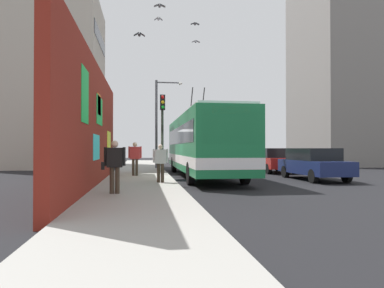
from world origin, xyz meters
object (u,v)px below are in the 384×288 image
(city_bus, at_px, (202,143))
(traffic_light, at_px, (162,121))
(parked_car_red, at_px, (273,160))
(street_lamp, at_px, (160,117))
(pedestrian_near_wall, at_px, (114,162))
(pedestrian_at_curb, at_px, (161,160))
(pedestrian_midblock, at_px, (135,156))
(parked_car_silver, at_px, (248,157))
(parked_car_navy, at_px, (313,163))

(city_bus, height_order, traffic_light, city_bus)
(parked_car_red, relative_size, street_lamp, 0.64)
(parked_car_red, xyz_separation_m, street_lamp, (3.64, 7.21, 3.02))
(traffic_light, bearing_deg, parked_car_red, -72.10)
(pedestrian_near_wall, bearing_deg, city_bus, -28.39)
(pedestrian_at_curb, height_order, pedestrian_near_wall, pedestrian_near_wall)
(pedestrian_midblock, relative_size, pedestrian_near_wall, 1.04)
(pedestrian_midblock, height_order, traffic_light, traffic_light)
(city_bus, xyz_separation_m, pedestrian_at_curb, (-4.21, 2.50, -0.79))
(pedestrian_near_wall, bearing_deg, traffic_light, -13.61)
(pedestrian_midblock, bearing_deg, parked_car_silver, -45.40)
(parked_car_silver, height_order, pedestrian_near_wall, pedestrian_near_wall)
(parked_car_red, height_order, pedestrian_midblock, pedestrian_midblock)
(pedestrian_midblock, bearing_deg, pedestrian_at_curb, -163.56)
(parked_car_red, bearing_deg, street_lamp, 63.25)
(parked_car_navy, distance_m, pedestrian_at_curb, 7.89)
(pedestrian_midblock, xyz_separation_m, pedestrian_near_wall, (-7.28, 0.49, -0.05))
(parked_car_navy, xyz_separation_m, pedestrian_near_wall, (-5.16, 9.32, 0.30))
(pedestrian_at_curb, xyz_separation_m, street_lamp, (10.74, -0.48, 2.77))
(parked_car_silver, bearing_deg, pedestrian_near_wall, 149.75)
(street_lamp, bearing_deg, pedestrian_midblock, 166.78)
(city_bus, bearing_deg, pedestrian_midblock, 95.54)
(parked_car_red, xyz_separation_m, pedestrian_at_curb, (-7.10, 7.70, 0.24))
(parked_car_navy, bearing_deg, parked_car_silver, 0.00)
(parked_car_navy, bearing_deg, parked_car_red, 0.00)
(parked_car_silver, relative_size, traffic_light, 0.98)
(parked_car_red, height_order, pedestrian_near_wall, pedestrian_near_wall)
(parked_car_silver, xyz_separation_m, pedestrian_near_wall, (-15.99, 9.32, 0.30))
(parked_car_navy, bearing_deg, pedestrian_at_curb, 102.72)
(parked_car_silver, relative_size, street_lamp, 0.68)
(city_bus, relative_size, traffic_light, 2.86)
(pedestrian_at_curb, height_order, traffic_light, traffic_light)
(pedestrian_near_wall, relative_size, street_lamp, 0.26)
(pedestrian_at_curb, bearing_deg, pedestrian_midblock, 16.44)
(city_bus, bearing_deg, street_lamp, 17.13)
(pedestrian_midblock, height_order, street_lamp, street_lamp)
(city_bus, distance_m, parked_car_navy, 5.85)
(parked_car_red, bearing_deg, parked_car_navy, -180.00)
(city_bus, height_order, pedestrian_at_curb, city_bus)
(city_bus, relative_size, parked_car_navy, 2.69)
(pedestrian_near_wall, height_order, traffic_light, traffic_light)
(parked_car_navy, relative_size, parked_car_silver, 1.08)
(parked_car_silver, distance_m, pedestrian_at_curb, 14.73)
(traffic_light, bearing_deg, pedestrian_near_wall, 166.39)
(parked_car_red, bearing_deg, pedestrian_at_curb, 132.71)
(parked_car_silver, bearing_deg, parked_car_red, 180.00)
(parked_car_silver, relative_size, pedestrian_near_wall, 2.60)
(street_lamp, bearing_deg, pedestrian_near_wall, 171.53)
(parked_car_red, bearing_deg, pedestrian_near_wall, 138.47)
(parked_car_silver, height_order, street_lamp, street_lamp)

